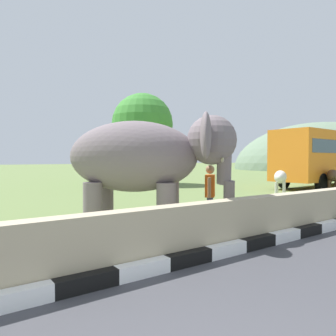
% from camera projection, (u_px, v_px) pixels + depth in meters
% --- Properties ---
extents(striped_curb, '(16.20, 0.20, 0.24)m').
position_uv_depth(striped_curb, '(53.00, 291.00, 4.08)').
color(striped_curb, white).
rests_on(striped_curb, ground_plane).
extents(barrier_parapet, '(28.00, 0.36, 1.00)m').
position_uv_depth(barrier_parapet, '(182.00, 232.00, 5.67)').
color(barrier_parapet, tan).
rests_on(barrier_parapet, ground_plane).
extents(elephant, '(3.89, 3.77, 2.84)m').
position_uv_depth(elephant, '(148.00, 158.00, 7.58)').
color(elephant, slate).
rests_on(elephant, ground_plane).
extents(person_handler, '(0.53, 0.50, 1.66)m').
position_uv_depth(person_handler, '(210.00, 193.00, 8.34)').
color(person_handler, navy).
rests_on(person_handler, ground_plane).
extents(bus_orange, '(9.34, 3.06, 3.50)m').
position_uv_depth(bus_orange, '(325.00, 155.00, 20.56)').
color(bus_orange, orange).
rests_on(bus_orange, ground_plane).
extents(cow_near, '(1.82, 1.36, 1.23)m').
position_uv_depth(cow_near, '(280.00, 177.00, 16.17)').
color(cow_near, beige).
rests_on(cow_near, ground_plane).
extents(cow_far, '(1.83, 1.33, 1.23)m').
position_uv_depth(cow_far, '(333.00, 176.00, 17.56)').
color(cow_far, '#473323').
rests_on(cow_far, ground_plane).
extents(tree_distant, '(4.34, 4.34, 6.45)m').
position_uv_depth(tree_distant, '(143.00, 124.00, 22.54)').
color(tree_distant, brown).
rests_on(tree_distant, ground_plane).
extents(hill_east, '(35.40, 28.32, 16.72)m').
position_uv_depth(hill_east, '(323.00, 169.00, 57.76)').
color(hill_east, slate).
rests_on(hill_east, ground_plane).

